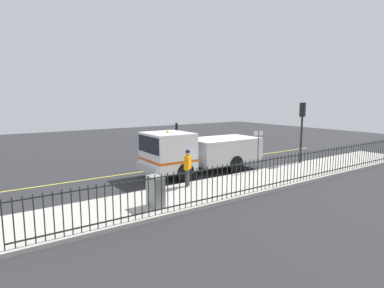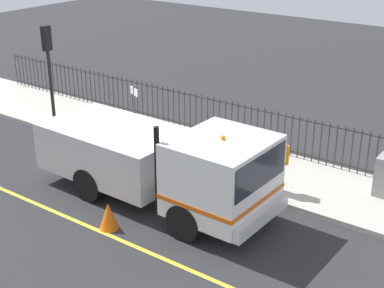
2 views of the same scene
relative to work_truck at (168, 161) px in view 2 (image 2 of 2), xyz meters
The scene contains 9 objects.
ground_plane 1.94m from the work_truck, 84.27° to the left, with size 56.54×56.54×0.00m, color #2B2B2D.
sidewalk_slab 3.78m from the work_truck, 23.50° to the left, with size 3.11×25.70×0.14m, color #B7B2A8.
lane_marking 2.84m from the work_truck, 145.56° to the left, with size 0.12×23.13×0.01m, color yellow.
work_truck is the anchor object (origin of this frame).
worker_standing 3.08m from the work_truck, 42.10° to the right, with size 0.46×0.52×1.68m.
iron_fence 4.90m from the work_truck, 16.99° to the left, with size 0.04×21.88×1.42m.
traffic_light_near 7.08m from the work_truck, 74.26° to the left, with size 0.32×0.25×3.70m.
traffic_cone 2.11m from the work_truck, 165.76° to the left, with size 0.49×0.49×0.71m, color orange.
street_sign 3.44m from the work_truck, 55.70° to the left, with size 0.24×0.46×2.29m.
Camera 2 is at (-10.71, -9.90, 7.47)m, focal length 52.68 mm.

